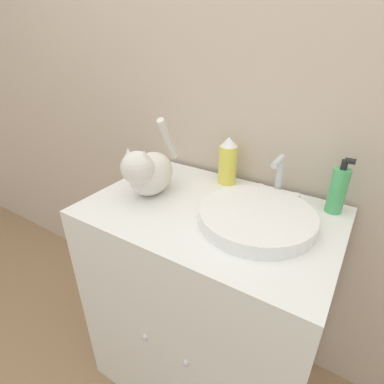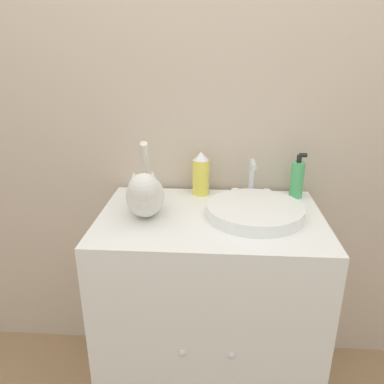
% 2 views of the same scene
% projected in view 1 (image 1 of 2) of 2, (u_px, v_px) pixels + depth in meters
% --- Properties ---
extents(wall_back, '(6.00, 0.05, 2.50)m').
position_uv_depth(wall_back, '(257.00, 83.00, 1.09)').
color(wall_back, '#C6B29E').
rests_on(wall_back, ground_plane).
extents(vanity_cabinet, '(0.84, 0.58, 0.88)m').
position_uv_depth(vanity_cabinet, '(207.00, 302.00, 1.22)').
color(vanity_cabinet, white).
rests_on(vanity_cabinet, ground_plane).
extents(sink_basin, '(0.36, 0.36, 0.04)m').
position_uv_depth(sink_basin, '(257.00, 217.00, 0.93)').
color(sink_basin, white).
rests_on(sink_basin, vanity_cabinet).
extents(faucet, '(0.16, 0.11, 0.17)m').
position_uv_depth(faucet, '(278.00, 181.00, 1.05)').
color(faucet, silver).
rests_on(faucet, vanity_cabinet).
extents(cat, '(0.17, 0.35, 0.26)m').
position_uv_depth(cat, '(149.00, 171.00, 1.07)').
color(cat, silver).
rests_on(cat, vanity_cabinet).
extents(soap_bottle, '(0.06, 0.05, 0.19)m').
position_uv_depth(soap_bottle, '(338.00, 190.00, 0.97)').
color(soap_bottle, '#4CB266').
rests_on(soap_bottle, vanity_cabinet).
extents(spray_bottle, '(0.07, 0.07, 0.19)m').
position_uv_depth(spray_bottle, '(228.00, 161.00, 1.16)').
color(spray_bottle, '#EADB4C').
rests_on(spray_bottle, vanity_cabinet).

